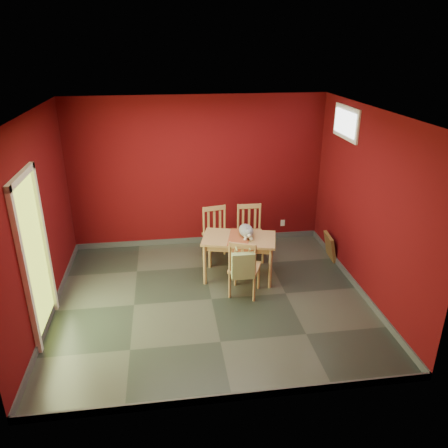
{
  "coord_description": "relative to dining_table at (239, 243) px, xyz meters",
  "views": [
    {
      "loc": [
        -0.58,
        -5.47,
        3.52
      ],
      "look_at": [
        0.25,
        0.45,
        1.0
      ],
      "focal_mm": 35.0,
      "sensor_mm": 36.0,
      "label": 1
    }
  ],
  "objects": [
    {
      "name": "chair_far_right",
      "position": [
        0.31,
        0.65,
        -0.13
      ],
      "size": [
        0.46,
        0.46,
        0.95
      ],
      "color": "#A67C4D",
      "rests_on": "ground"
    },
    {
      "name": "cat",
      "position": [
        0.12,
        0.06,
        0.2
      ],
      "size": [
        0.29,
        0.49,
        0.23
      ],
      "primitive_type": null,
      "rotation": [
        0.0,
        0.0,
        -0.1
      ],
      "color": "slate",
      "rests_on": "table_runner"
    },
    {
      "name": "room_shell",
      "position": [
        -0.51,
        -0.59,
        -0.56
      ],
      "size": [
        4.5,
        4.5,
        4.5
      ],
      "color": "#50080B",
      "rests_on": "ground"
    },
    {
      "name": "chair_near",
      "position": [
        -0.01,
        -0.53,
        -0.15
      ],
      "size": [
        0.56,
        0.56,
        0.91
      ],
      "color": "#A67C4D",
      "rests_on": "ground"
    },
    {
      "name": "tote_bag",
      "position": [
        -0.07,
        -0.73,
        -0.01
      ],
      "size": [
        0.33,
        0.19,
        0.46
      ],
      "color": "#8AA167",
      "rests_on": "chair_near"
    },
    {
      "name": "picture_frame",
      "position": [
        1.68,
        0.44,
        -0.39
      ],
      "size": [
        0.17,
        0.45,
        0.44
      ],
      "color": "brown",
      "rests_on": "ground"
    },
    {
      "name": "doorway",
      "position": [
        -2.73,
        -0.99,
        0.51
      ],
      "size": [
        0.06,
        1.01,
        2.13
      ],
      "color": "#B7D838",
      "rests_on": "ground"
    },
    {
      "name": "window",
      "position": [
        1.72,
        0.41,
        1.74
      ],
      "size": [
        0.05,
        0.9,
        0.5
      ],
      "color": "white",
      "rests_on": "room_shell"
    },
    {
      "name": "dining_table",
      "position": [
        0.0,
        0.0,
        0.0
      ],
      "size": [
        1.25,
        0.91,
        0.7
      ],
      "color": "#A67C4D",
      "rests_on": "ground"
    },
    {
      "name": "ground",
      "position": [
        -0.51,
        -0.59,
        -0.61
      ],
      "size": [
        4.5,
        4.5,
        0.0
      ],
      "primitive_type": "plane",
      "color": "#2D342D",
      "rests_on": "ground"
    },
    {
      "name": "table_runner",
      "position": [
        0.0,
        -0.11,
        0.04
      ],
      "size": [
        0.46,
        0.72,
        0.33
      ],
      "color": "brown",
      "rests_on": "dining_table"
    },
    {
      "name": "chair_far_left",
      "position": [
        -0.27,
        0.66,
        -0.13
      ],
      "size": [
        0.51,
        0.51,
        0.94
      ],
      "color": "#A67C4D",
      "rests_on": "ground"
    },
    {
      "name": "outlet_plate",
      "position": [
        1.09,
        1.4,
        -0.31
      ],
      "size": [
        0.08,
        0.02,
        0.12
      ],
      "primitive_type": "cube",
      "color": "silver",
      "rests_on": "room_shell"
    }
  ]
}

